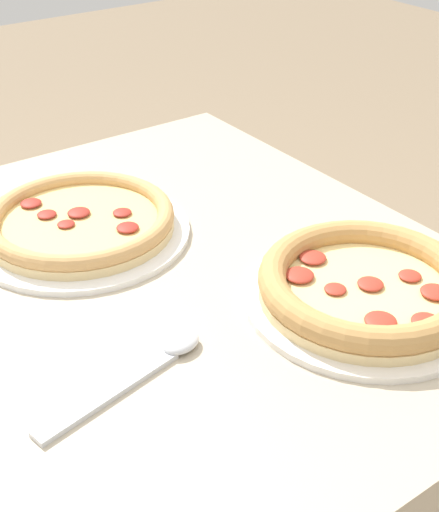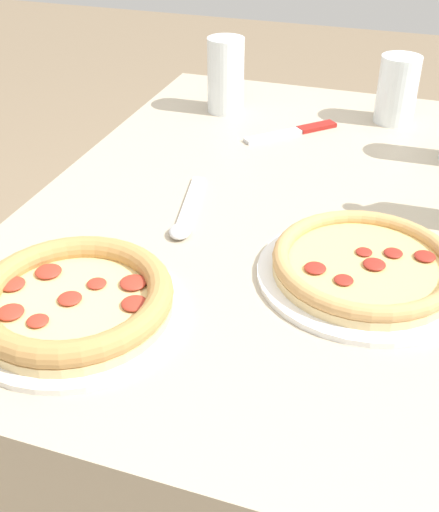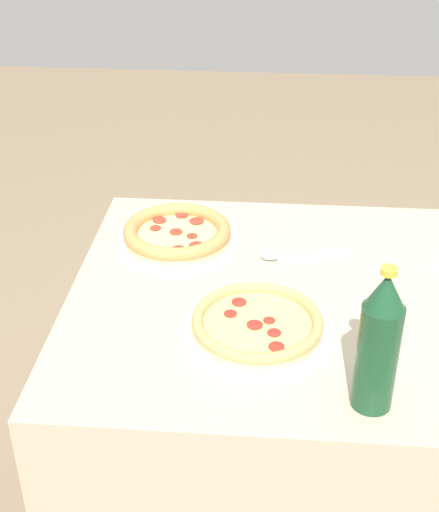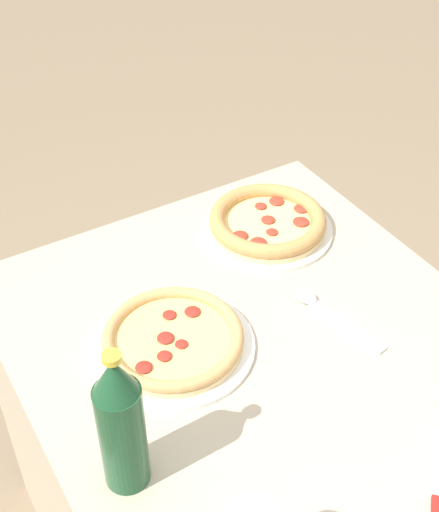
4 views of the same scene
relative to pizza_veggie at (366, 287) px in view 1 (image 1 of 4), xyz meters
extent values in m
cylinder|color=silver|center=(0.00, 0.00, -0.02)|extent=(0.27, 0.27, 0.01)
cylinder|color=#E5C689|center=(0.00, 0.00, -0.01)|extent=(0.24, 0.24, 0.01)
cylinder|color=#EACC7F|center=(0.00, 0.00, 0.00)|extent=(0.21, 0.21, 0.00)
torus|color=tan|center=(0.00, 0.00, 0.01)|extent=(0.24, 0.24, 0.03)
ellipsoid|color=#A83323|center=(0.00, 0.08, 0.01)|extent=(0.03, 0.03, 0.01)
ellipsoid|color=#A83323|center=(0.03, -0.01, 0.00)|extent=(0.02, 0.02, 0.01)
ellipsoid|color=#A83323|center=(0.04, 0.06, 0.01)|extent=(0.03, 0.03, 0.01)
ellipsoid|color=#A83323|center=(0.00, 0.00, 0.00)|extent=(0.03, 0.03, 0.01)
ellipsoid|color=#A83323|center=(-0.05, 0.05, 0.01)|extent=(0.03, 0.03, 0.01)
ellipsoid|color=#A83323|center=(-0.05, 0.02, 0.00)|extent=(0.03, 0.03, 0.01)
ellipsoid|color=#A83323|center=(0.05, -0.06, 0.01)|extent=(0.03, 0.03, 0.01)
ellipsoid|color=#A83323|center=(0.01, -0.07, 0.01)|extent=(0.03, 0.03, 0.01)
cylinder|color=white|center=(0.19, -0.32, -0.02)|extent=(0.28, 0.28, 0.01)
cylinder|color=#E5C689|center=(0.19, -0.32, -0.01)|extent=(0.24, 0.24, 0.01)
cylinder|color=#E5C170|center=(0.19, -0.32, 0.00)|extent=(0.21, 0.21, 0.00)
torus|color=tan|center=(0.19, -0.32, 0.01)|extent=(0.24, 0.24, 0.02)
ellipsoid|color=maroon|center=(0.21, -0.31, 0.00)|extent=(0.02, 0.02, 0.00)
ellipsoid|color=maroon|center=(0.14, -0.30, 0.00)|extent=(0.02, 0.02, 0.01)
ellipsoid|color=maroon|center=(0.23, -0.39, 0.00)|extent=(0.03, 0.03, 0.01)
ellipsoid|color=maroon|center=(0.15, -0.26, 0.00)|extent=(0.03, 0.03, 0.01)
ellipsoid|color=maroon|center=(0.22, -0.35, 0.00)|extent=(0.02, 0.02, 0.01)
ellipsoid|color=maroon|center=(0.19, -0.33, 0.00)|extent=(0.03, 0.03, 0.01)
cube|color=silver|center=(0.30, -0.03, -0.02)|extent=(0.16, 0.05, 0.01)
ellipsoid|color=silver|center=(0.21, -0.05, -0.01)|extent=(0.05, 0.04, 0.01)
camera|label=1|loc=(0.51, 0.43, 0.45)|focal=50.00mm
camera|label=2|loc=(-0.52, -0.36, 0.47)|focal=45.00mm
camera|label=3|loc=(0.21, -1.37, 0.77)|focal=50.00mm
camera|label=4|loc=(0.95, -0.68, 0.88)|focal=50.00mm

